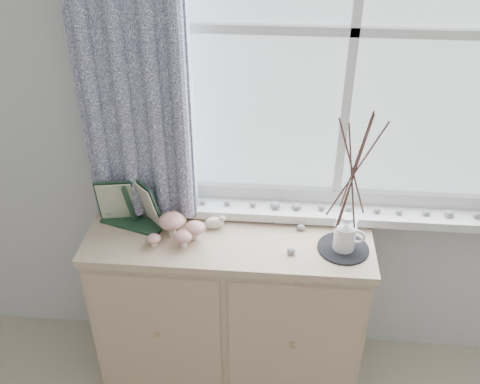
{
  "coord_description": "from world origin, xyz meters",
  "views": [
    {
      "loc": [
        0.05,
        -0.02,
        2.23
      ],
      "look_at": [
        -0.1,
        1.7,
        1.1
      ],
      "focal_mm": 40.0,
      "sensor_mm": 36.0,
      "label": 1
    }
  ],
  "objects_px": {
    "sideboard": "(230,308)",
    "botanical_book": "(129,207)",
    "toadstool_cluster": "(178,227)",
    "twig_pitcher": "(354,168)"
  },
  "relations": [
    {
      "from": "sideboard",
      "to": "botanical_book",
      "type": "height_order",
      "value": "botanical_book"
    },
    {
      "from": "botanical_book",
      "to": "toadstool_cluster",
      "type": "relative_size",
      "value": 1.37
    },
    {
      "from": "sideboard",
      "to": "twig_pitcher",
      "type": "distance_m",
      "value": 0.93
    },
    {
      "from": "botanical_book",
      "to": "twig_pitcher",
      "type": "distance_m",
      "value": 0.93
    },
    {
      "from": "sideboard",
      "to": "twig_pitcher",
      "type": "height_order",
      "value": "twig_pitcher"
    },
    {
      "from": "toadstool_cluster",
      "to": "twig_pitcher",
      "type": "relative_size",
      "value": 0.35
    },
    {
      "from": "botanical_book",
      "to": "toadstool_cluster",
      "type": "height_order",
      "value": "botanical_book"
    },
    {
      "from": "sideboard",
      "to": "toadstool_cluster",
      "type": "bearing_deg",
      "value": -169.17
    },
    {
      "from": "sideboard",
      "to": "twig_pitcher",
      "type": "relative_size",
      "value": 1.81
    },
    {
      "from": "toadstool_cluster",
      "to": "twig_pitcher",
      "type": "distance_m",
      "value": 0.75
    }
  ]
}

